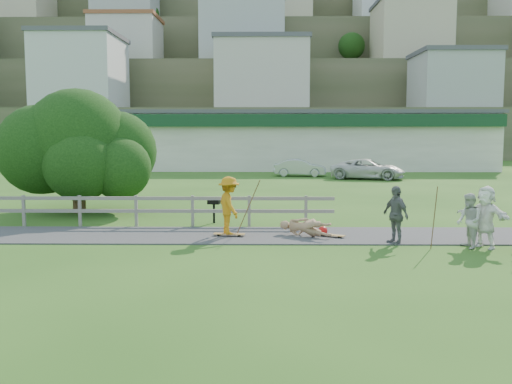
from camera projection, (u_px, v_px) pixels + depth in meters
The scene contains 19 objects.
ground at pixel (246, 245), 16.87m from camera, with size 260.00×260.00×0.00m, color #275117.
path at pixel (248, 235), 18.36m from camera, with size 34.00×3.00×0.04m, color #38383B.
fence at pixel (119, 206), 20.13m from camera, with size 15.05×0.10×1.10m.
strip_mall at pixel (302, 140), 51.27m from camera, with size 32.50×10.75×5.10m.
hillside at pixel (261, 71), 106.09m from camera, with size 220.00×67.00×47.50m.
skater_rider at pixel (229, 209), 18.04m from camera, with size 1.19×0.68×1.84m, color #C67A12.
skater_fallen at pixel (305, 227), 18.08m from camera, with size 1.75×0.42×0.64m, color tan.
spectator_a at pixel (469, 221), 16.35m from camera, with size 0.77×0.60×1.59m, color beige.
spectator_b at pixel (395, 215), 16.96m from camera, with size 1.03×0.43×1.75m, color slate.
spectator_d at pixel (485, 217), 16.37m from camera, with size 1.68×0.53×1.81m, color white.
car_silver at pixel (300, 168), 42.21m from camera, with size 1.35×3.86×1.27m, color #ACAFB4.
car_white at pixel (368, 169), 39.66m from camera, with size 2.34×5.08×1.41m, color silver.
tree at pixel (78, 160), 23.41m from camera, with size 6.94×6.94×4.32m, color black, non-canonical shape.
bbq at pixel (214, 210), 20.88m from camera, with size 0.43×0.33×0.93m, color black, non-canonical shape.
longboard_rider at pixel (229, 235), 18.13m from camera, with size 1.00×0.24×0.11m, color olive, non-canonical shape.
longboard_fallen at pixel (331, 236), 18.00m from camera, with size 0.92×0.22×0.10m, color olive, non-canonical shape.
helmet at pixel (323, 231), 18.44m from camera, with size 0.30×0.30×0.30m, color red.
pole_rider at pixel (248, 205), 18.42m from camera, with size 0.03×0.03×1.96m, color brown.
pole_spec_left at pixel (434, 218), 16.23m from camera, with size 0.03×0.03×1.81m, color brown.
Camera 1 is at (0.49, -16.59, 3.38)m, focal length 40.00 mm.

